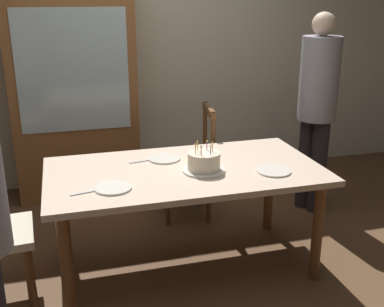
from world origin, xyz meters
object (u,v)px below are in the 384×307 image
Objects in this scene: plate_near_celebrant at (113,188)px; china_cabinet at (74,95)px; person_guest at (317,102)px; birthday_cake at (204,162)px; chair_spindle_back at (189,165)px; dining_table at (185,180)px; plate_far_side at (164,159)px; plate_near_guest at (274,171)px.

plate_near_celebrant is 1.79m from china_cabinet.
china_cabinet is at bearing 154.34° from person_guest.
birthday_cake is 0.94m from chair_spindle_back.
china_cabinet is (-0.62, 1.56, 0.30)m from dining_table.
plate_far_side is at bearing -120.01° from chair_spindle_back.
plate_near_guest is 0.13× the size of person_guest.
china_cabinet is (-0.87, 0.77, 0.49)m from chair_spindle_back.
plate_near_guest is 1.09m from chair_spindle_back.
dining_table is at bearing 158.29° from plate_near_guest.
plate_near_celebrant reaches higher than dining_table.
plate_near_celebrant is at bearing -126.22° from chair_spindle_back.
birthday_cake is 1.80m from china_cabinet.
birthday_cake is at bearing -35.51° from dining_table.
plate_near_guest is 1.17m from person_guest.
chair_spindle_back is at bearing -41.42° from china_cabinet.
china_cabinet is (-1.94, 0.93, -0.01)m from person_guest.
plate_near_celebrant is 0.59m from plate_far_side.
person_guest reaches higher than plate_far_side.
person_guest reaches higher than dining_table.
chair_spindle_back is at bearing 81.09° from birthday_cake.
plate_near_celebrant and plate_far_side have the same top height.
plate_near_celebrant is at bearing 180.00° from plate_near_guest.
person_guest is at bearing -25.66° from china_cabinet.
chair_spindle_back reaches higher than dining_table.
plate_near_guest is at bearing -73.74° from chair_spindle_back.
chair_spindle_back is 0.56× the size of person_guest.
person_guest is (1.40, 0.41, 0.23)m from plate_far_side.
plate_far_side is at bearing 124.16° from birthday_cake.
dining_table is at bearing -107.13° from chair_spindle_back.
plate_near_guest is at bearing 0.00° from plate_near_celebrant.
china_cabinet reaches higher than birthday_cake.
birthday_cake is 1.41m from person_guest.
dining_table is 8.15× the size of plate_near_guest.
dining_table is 1.89× the size of chair_spindle_back.
dining_table is 1.49m from person_guest.
plate_far_side is (-0.20, 0.29, -0.05)m from birthday_cake.
china_cabinet is at bearing 123.24° from plate_near_guest.
birthday_cake reaches higher than plate_near_celebrant.
person_guest is (1.80, 0.84, 0.23)m from plate_near_celebrant.
chair_spindle_back is at bearing 53.78° from plate_near_celebrant.
china_cabinet reaches higher than plate_near_celebrant.
birthday_cake is 1.27× the size of plate_near_guest.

